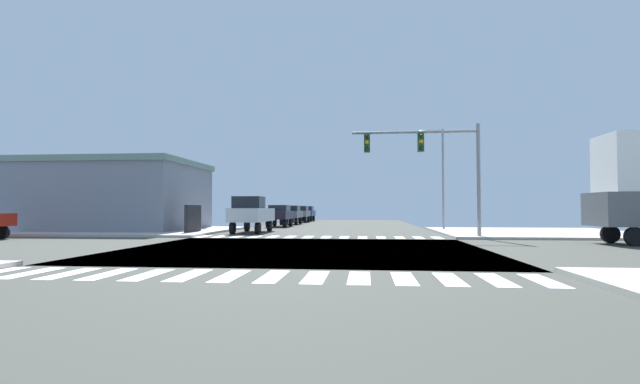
{
  "coord_description": "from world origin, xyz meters",
  "views": [
    {
      "loc": [
        2.38,
        -17.71,
        1.57
      ],
      "look_at": [
        -0.36,
        10.03,
        2.59
      ],
      "focal_mm": 25.53,
      "sensor_mm": 36.0,
      "label": 1
    }
  ],
  "objects": [
    {
      "name": "sidewalk_corner_ne",
      "position": [
        13.0,
        12.0,
        0.07
      ],
      "size": [
        12.0,
        12.0,
        0.14
      ],
      "color": "#B2ADA3",
      "rests_on": "ground"
    },
    {
      "name": "sedan_farside_1",
      "position": [
        -5.0,
        21.25,
        1.12
      ],
      "size": [
        1.8,
        4.3,
        1.88
      ],
      "rotation": [
        0.0,
        0.0,
        3.14
      ],
      "color": "black",
      "rests_on": "ground"
    },
    {
      "name": "sedan_crossing_2",
      "position": [
        -5.0,
        39.77,
        1.12
      ],
      "size": [
        1.8,
        4.3,
        1.88
      ],
      "rotation": [
        0.0,
        0.0,
        3.14
      ],
      "color": "black",
      "rests_on": "ground"
    },
    {
      "name": "street_lamp",
      "position": [
        7.67,
        15.28,
        4.4
      ],
      "size": [
        1.78,
        0.32,
        7.27
      ],
      "color": "gray",
      "rests_on": "ground"
    },
    {
      "name": "sedan_middle_5",
      "position": [
        -5.0,
        27.48,
        1.12
      ],
      "size": [
        1.8,
        4.3,
        1.88
      ],
      "rotation": [
        0.0,
        0.0,
        3.14
      ],
      "color": "black",
      "rests_on": "ground"
    },
    {
      "name": "crosswalk_far",
      "position": [
        -0.25,
        7.3,
        0.0
      ],
      "size": [
        13.5,
        2.0,
        0.01
      ],
      "color": "white",
      "rests_on": "ground"
    },
    {
      "name": "ground",
      "position": [
        0.0,
        0.0,
        -0.03
      ],
      "size": [
        90.0,
        90.0,
        0.05
      ],
      "color": "#3E3F39"
    },
    {
      "name": "bank_building",
      "position": [
        -17.01,
        13.13,
        2.48
      ],
      "size": [
        16.25,
        9.14,
        4.94
      ],
      "color": "slate",
      "rests_on": "ground"
    },
    {
      "name": "sidewalk_corner_nw",
      "position": [
        -13.0,
        12.0,
        0.07
      ],
      "size": [
        12.0,
        12.0,
        0.14
      ],
      "color": "#B7ACA2",
      "rests_on": "ground"
    },
    {
      "name": "crosswalk_near",
      "position": [
        -0.25,
        -7.3,
        0.0
      ],
      "size": [
        13.5,
        2.0,
        0.01
      ],
      "color": "white",
      "rests_on": "ground"
    },
    {
      "name": "pickup_nearside_1",
      "position": [
        -5.0,
        11.43,
        1.29
      ],
      "size": [
        2.0,
        5.1,
        2.35
      ],
      "rotation": [
        0.0,
        0.0,
        3.14
      ],
      "color": "black",
      "rests_on": "ground"
    },
    {
      "name": "traffic_signal_mast",
      "position": [
        5.68,
        6.8,
        4.49
      ],
      "size": [
        6.73,
        0.55,
        6.06
      ],
      "color": "gray",
      "rests_on": "ground"
    },
    {
      "name": "sedan_leading_4",
      "position": [
        -5.0,
        34.23,
        1.12
      ],
      "size": [
        1.8,
        4.3,
        1.88
      ],
      "rotation": [
        0.0,
        0.0,
        3.14
      ],
      "color": "black",
      "rests_on": "ground"
    }
  ]
}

